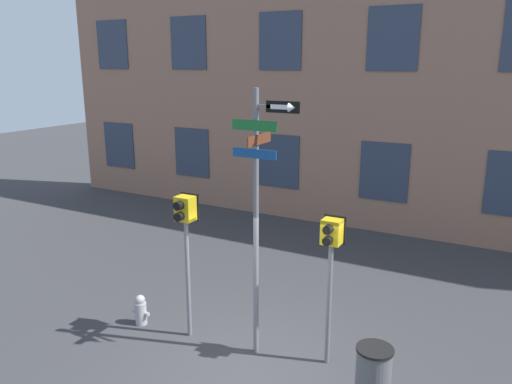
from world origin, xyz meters
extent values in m
plane|color=#38383A|center=(0.00, 0.00, 0.00)|extent=(60.00, 60.00, 0.00)
cube|color=#936B56|center=(0.00, 8.31, 5.61)|extent=(24.00, 0.60, 11.22)
cube|color=#2D384C|center=(-10.29, 7.99, 1.87)|extent=(1.43, 0.03, 1.73)
cube|color=#2D384C|center=(-6.86, 7.99, 1.87)|extent=(1.43, 0.03, 1.73)
cube|color=#2D384C|center=(-3.43, 7.99, 1.87)|extent=(1.43, 0.03, 1.73)
cube|color=#2D384C|center=(0.00, 7.99, 1.87)|extent=(1.43, 0.03, 1.73)
cube|color=#2D384C|center=(-10.29, 7.99, 5.61)|extent=(1.43, 0.03, 1.73)
cube|color=#2D384C|center=(-6.86, 7.99, 5.61)|extent=(1.43, 0.03, 1.73)
cube|color=#2D384C|center=(-3.43, 7.99, 5.61)|extent=(1.43, 0.03, 1.73)
cube|color=#2D384C|center=(0.00, 7.99, 5.61)|extent=(1.43, 0.03, 1.73)
cylinder|color=slate|center=(-0.26, 0.54, 2.30)|extent=(0.09, 0.09, 4.59)
cube|color=slate|center=(-0.03, 0.54, 4.31)|extent=(0.47, 0.05, 0.05)
cube|color=#196B2D|center=(-0.26, 0.48, 4.01)|extent=(0.79, 0.02, 0.16)
cube|color=brown|center=(-0.20, 0.54, 3.79)|extent=(0.02, 0.76, 0.16)
cube|color=#14478C|center=(-0.26, 0.48, 3.57)|extent=(0.78, 0.02, 0.15)
cube|color=black|center=(0.21, 0.53, 4.31)|extent=(0.56, 0.02, 0.18)
cube|color=white|center=(0.17, 0.52, 4.31)|extent=(0.32, 0.01, 0.07)
cone|color=white|center=(0.37, 0.52, 4.31)|extent=(0.10, 0.14, 0.14)
cylinder|color=slate|center=(-1.62, 0.45, 1.13)|extent=(0.08, 0.08, 2.26)
cube|color=gold|center=(-1.62, 0.45, 2.48)|extent=(0.32, 0.26, 0.44)
cube|color=black|center=(-1.62, 0.59, 2.48)|extent=(0.38, 0.02, 0.50)
cylinder|color=black|center=(-1.62, 0.26, 2.58)|extent=(0.15, 0.12, 0.15)
cylinder|color=black|center=(-1.62, 0.26, 2.38)|extent=(0.15, 0.12, 0.15)
cylinder|color=orange|center=(-1.62, 0.31, 2.58)|extent=(0.12, 0.01, 0.12)
cylinder|color=slate|center=(0.96, 0.83, 1.08)|extent=(0.08, 0.08, 2.15)
cube|color=gold|center=(0.96, 0.83, 2.36)|extent=(0.31, 0.26, 0.41)
cube|color=black|center=(0.96, 0.97, 2.36)|extent=(0.37, 0.02, 0.47)
cylinder|color=black|center=(0.96, 0.64, 2.45)|extent=(0.14, 0.12, 0.14)
cylinder|color=black|center=(0.96, 0.64, 2.26)|extent=(0.14, 0.12, 0.14)
cylinder|color=orange|center=(0.96, 0.70, 2.45)|extent=(0.11, 0.01, 0.11)
cylinder|color=#A5A5A8|center=(-2.70, 0.34, 0.23)|extent=(0.22, 0.22, 0.45)
sphere|color=#A5A5A8|center=(-2.70, 0.34, 0.51)|extent=(0.19, 0.19, 0.19)
cylinder|color=#A5A5A8|center=(-2.85, 0.34, 0.25)|extent=(0.08, 0.08, 0.08)
cylinder|color=#A5A5A8|center=(-2.55, 0.34, 0.25)|extent=(0.08, 0.08, 0.08)
cylinder|color=#59595B|center=(1.96, 0.00, 0.49)|extent=(0.51, 0.51, 0.98)
cylinder|color=black|center=(1.96, 0.00, 1.00)|extent=(0.54, 0.54, 0.04)
camera|label=1|loc=(3.45, -6.37, 4.96)|focal=35.00mm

